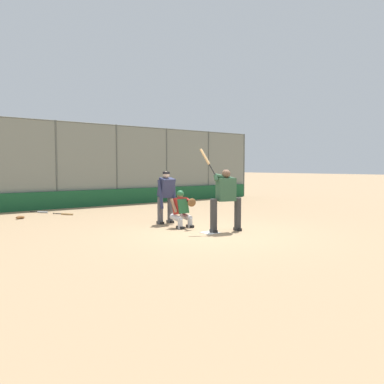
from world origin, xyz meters
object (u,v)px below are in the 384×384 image
(batter_at_plate, at_px, (226,198))
(fielding_glove_on_dirt, at_px, (20,217))
(umpire_home, at_px, (166,196))
(baseball_loose, at_px, (215,218))
(spare_bat_by_padding, at_px, (66,214))
(spare_bat_near_backstop, at_px, (41,212))
(catcher_behind_plate, at_px, (182,208))

(batter_at_plate, xyz_separation_m, fielding_glove_on_dirt, (3.91, -6.14, -0.88))
(batter_at_plate, distance_m, umpire_home, 2.27)
(baseball_loose, bearing_deg, spare_bat_by_padding, -47.71)
(batter_at_plate, bearing_deg, spare_bat_near_backstop, -57.29)
(spare_bat_by_padding, xyz_separation_m, fielding_glove_on_dirt, (1.61, 0.14, 0.02))
(fielding_glove_on_dirt, bearing_deg, umpire_home, 131.04)
(umpire_home, bearing_deg, batter_at_plate, 100.24)
(umpire_home, xyz_separation_m, spare_bat_by_padding, (1.81, -4.06, -0.85))
(batter_at_plate, distance_m, fielding_glove_on_dirt, 7.33)
(batter_at_plate, xyz_separation_m, catcher_behind_plate, (0.56, -1.27, -0.37))
(catcher_behind_plate, distance_m, spare_bat_near_backstop, 6.60)
(spare_bat_by_padding, height_order, baseball_loose, baseball_loose)
(batter_at_plate, xyz_separation_m, umpire_home, (0.50, -2.21, -0.06))
(spare_bat_near_backstop, xyz_separation_m, fielding_glove_on_dirt, (1.06, 1.30, 0.02))
(spare_bat_by_padding, distance_m, baseball_loose, 5.60)
(fielding_glove_on_dirt, bearing_deg, spare_bat_near_backstop, -129.22)
(batter_at_plate, distance_m, baseball_loose, 2.74)
(spare_bat_by_padding, bearing_deg, batter_at_plate, -11.86)
(fielding_glove_on_dirt, bearing_deg, batter_at_plate, 122.53)
(baseball_loose, bearing_deg, umpire_home, -2.29)
(spare_bat_near_backstop, bearing_deg, spare_bat_by_padding, -11.02)
(spare_bat_near_backstop, height_order, fielding_glove_on_dirt, fielding_glove_on_dirt)
(spare_bat_near_backstop, distance_m, spare_bat_by_padding, 1.28)
(umpire_home, relative_size, spare_bat_by_padding, 2.08)
(umpire_home, xyz_separation_m, fielding_glove_on_dirt, (3.42, -3.92, -0.83))
(batter_at_plate, height_order, baseball_loose, batter_at_plate)
(batter_at_plate, height_order, spare_bat_near_backstop, batter_at_plate)
(umpire_home, xyz_separation_m, baseball_loose, (-1.96, 0.08, -0.84))
(catcher_behind_plate, relative_size, spare_bat_by_padding, 1.39)
(umpire_home, distance_m, spare_bat_by_padding, 4.52)
(batter_at_plate, relative_size, baseball_loose, 30.93)
(umpire_home, bearing_deg, fielding_glove_on_dirt, -51.40)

